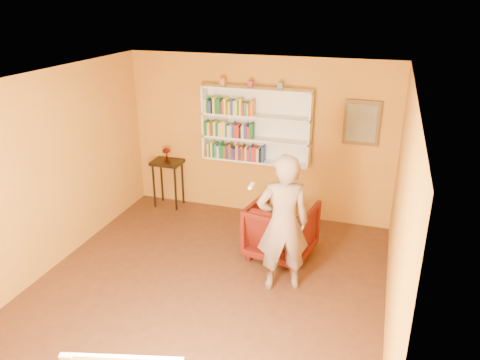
{
  "coord_description": "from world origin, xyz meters",
  "views": [
    {
      "loc": [
        1.99,
        -4.76,
        3.59
      ],
      "look_at": [
        0.24,
        0.75,
        1.28
      ],
      "focal_mm": 35.0,
      "sensor_mm": 36.0,
      "label": 1
    }
  ],
  "objects_px": {
    "bookshelf": "(257,125)",
    "armchair": "(281,230)",
    "person": "(283,224)",
    "console_table": "(167,169)",
    "ruby_lustre": "(166,152)"
  },
  "relations": [
    {
      "from": "bookshelf",
      "to": "person",
      "type": "distance_m",
      "value": 2.33
    },
    {
      "from": "ruby_lustre",
      "to": "person",
      "type": "relative_size",
      "value": 0.13
    },
    {
      "from": "bookshelf",
      "to": "ruby_lustre",
      "type": "relative_size",
      "value": 7.74
    },
    {
      "from": "armchair",
      "to": "person",
      "type": "relative_size",
      "value": 0.49
    },
    {
      "from": "armchair",
      "to": "bookshelf",
      "type": "bearing_deg",
      "value": -49.44
    },
    {
      "from": "ruby_lustre",
      "to": "person",
      "type": "distance_m",
      "value": 3.13
    },
    {
      "from": "console_table",
      "to": "armchair",
      "type": "distance_m",
      "value": 2.58
    },
    {
      "from": "bookshelf",
      "to": "armchair",
      "type": "bearing_deg",
      "value": -59.52
    },
    {
      "from": "console_table",
      "to": "armchair",
      "type": "xyz_separation_m",
      "value": [
        2.32,
        -1.08,
        -0.3
      ]
    },
    {
      "from": "bookshelf",
      "to": "console_table",
      "type": "xyz_separation_m",
      "value": [
        -1.59,
        -0.16,
        -0.89
      ]
    },
    {
      "from": "ruby_lustre",
      "to": "armchair",
      "type": "xyz_separation_m",
      "value": [
        2.32,
        -1.08,
        -0.61
      ]
    },
    {
      "from": "person",
      "to": "console_table",
      "type": "bearing_deg",
      "value": -58.97
    },
    {
      "from": "console_table",
      "to": "person",
      "type": "relative_size",
      "value": 0.46
    },
    {
      "from": "ruby_lustre",
      "to": "bookshelf",
      "type": "bearing_deg",
      "value": 5.72
    },
    {
      "from": "ruby_lustre",
      "to": "person",
      "type": "bearing_deg",
      "value": -36.75
    }
  ]
}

